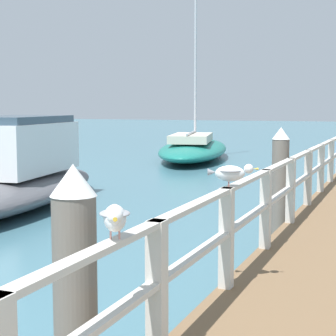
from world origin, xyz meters
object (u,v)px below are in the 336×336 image
seagull_foreground (115,217)px  boat_2 (194,148)px  dock_piling_far (280,181)px  boat_6 (4,177)px  dock_piling_near (76,305)px  seagull_background (231,172)px

seagull_foreground → boat_2: 19.99m
dock_piling_far → boat_6: 6.02m
dock_piling_near → dock_piling_far: (0.00, 6.40, 0.00)m
seagull_foreground → boat_6: size_ratio=0.05×
dock_piling_far → seagull_foreground: 6.62m
dock_piling_far → seagull_background: 4.33m
dock_piling_near → boat_2: (-6.01, 18.72, -0.48)m
seagull_foreground → seagull_background: 2.32m
dock_piling_near → boat_6: (-6.00, 6.80, -0.27)m
seagull_foreground → boat_6: bearing=-75.9°
seagull_background → boat_6: 7.96m
seagull_foreground → boat_6: (-6.38, 6.99, -0.90)m
boat_6 → seagull_foreground: bearing=-57.3°
seagull_foreground → dock_piling_near: bearing=-53.6°
dock_piling_near → boat_2: bearing=107.8°
seagull_background → dock_piling_far: bearing=166.7°
dock_piling_far → boat_6: bearing=176.2°
dock_piling_far → seagull_background: dock_piling_far is taller
dock_piling_far → boat_2: 13.72m
dock_piling_near → seagull_background: 2.26m
dock_piling_near → dock_piling_far: 6.40m
seagull_foreground → dock_piling_far: bearing=-115.0°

